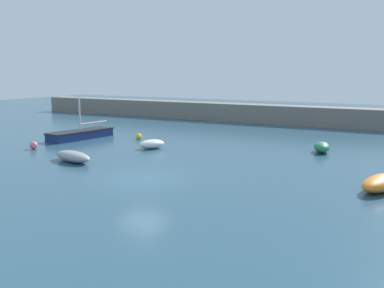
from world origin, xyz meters
TOP-DOWN VIEW (x-y plane):
  - ground_plane at (0.00, 0.00)m, footprint 120.00×120.00m
  - harbor_breakwater at (0.00, 26.54)m, footprint 67.05×2.41m
  - rowboat_white_midwater at (-6.22, 1.35)m, footprint 3.41×1.90m
  - rowboat_blue_near at (11.13, 3.46)m, footprint 2.06×3.33m
  - fishing_dinghy_green at (6.61, 11.93)m, footprint 1.57×2.20m
  - dinghy_near_pier at (-4.53, 7.53)m, footprint 1.90×2.24m
  - sailboat_short_mast at (-12.30, 8.50)m, footprint 2.55×5.97m
  - mooring_buoy_pink at (-11.81, 3.19)m, footprint 0.56×0.56m
  - mooring_buoy_yellow at (-7.85, 10.52)m, footprint 0.49×0.49m

SIDE VIEW (x-z plane):
  - ground_plane at x=0.00m, z-range -0.20..0.00m
  - mooring_buoy_yellow at x=-7.85m, z-range 0.00..0.49m
  - mooring_buoy_pink at x=-11.81m, z-range 0.00..0.56m
  - dinghy_near_pier at x=-4.53m, z-range 0.00..0.65m
  - rowboat_white_midwater at x=-6.22m, z-range 0.00..0.66m
  - fishing_dinghy_green at x=6.61m, z-range 0.00..0.73m
  - rowboat_blue_near at x=11.13m, z-range 0.00..0.74m
  - sailboat_short_mast at x=-12.30m, z-range -1.33..2.08m
  - harbor_breakwater at x=0.00m, z-range 0.00..1.96m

